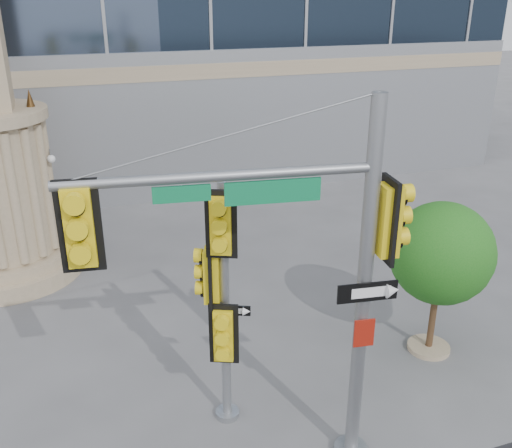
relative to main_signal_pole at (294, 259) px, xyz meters
name	(u,v)px	position (x,y,z in m)	size (l,w,h in m)	color
ground	(301,417)	(0.70, 1.02, -4.23)	(120.00, 120.00, 0.00)	#545456
main_signal_pole	(294,259)	(0.00, 0.00, 0.00)	(5.26, 1.18, 6.83)	slate
secondary_signal_pole	(221,291)	(-0.82, 1.49, -1.22)	(0.87, 0.86, 5.12)	slate
street_tree	(442,257)	(4.67, 2.24, -1.72)	(2.45, 2.39, 3.82)	gray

